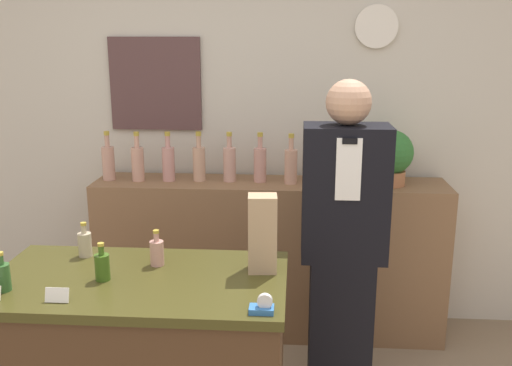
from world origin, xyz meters
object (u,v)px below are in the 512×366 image
at_px(paper_bag, 262,234).
at_px(tape_dispenser, 263,307).
at_px(potted_plant, 391,156).
at_px(shopkeeper, 343,246).

xyz_separation_m(paper_bag, tape_dispenser, (0.02, -0.38, -0.14)).
distance_m(potted_plant, paper_bag, 1.36).
bearing_deg(tape_dispenser, paper_bag, 93.63).
relative_size(paper_bag, tape_dispenser, 3.70).
bearing_deg(tape_dispenser, shopkeeper, 67.88).
bearing_deg(potted_plant, paper_bag, -121.50).
height_order(shopkeeper, potted_plant, shopkeeper).
distance_m(shopkeeper, tape_dispenser, 0.96).
distance_m(paper_bag, tape_dispenser, 0.41).
xyz_separation_m(potted_plant, tape_dispenser, (-0.68, -1.53, -0.25)).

